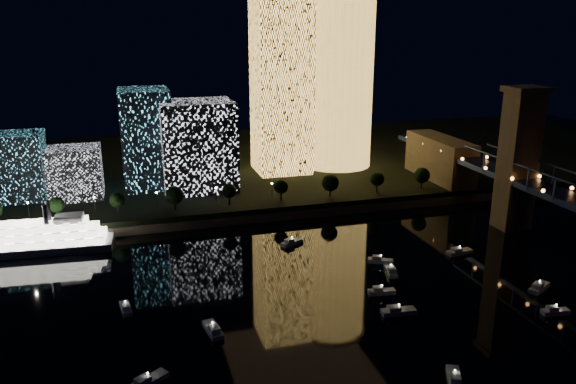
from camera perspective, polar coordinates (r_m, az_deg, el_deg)
name	(u,v)px	position (r m, az deg, el deg)	size (l,w,h in m)	color
ground	(415,320)	(145.33, 12.76, -12.58)	(520.00, 520.00, 0.00)	black
far_bank	(262,162)	(285.50, -2.62, 3.04)	(420.00, 160.00, 5.00)	black
seawall	(311,212)	(213.64, 2.30, -2.00)	(420.00, 6.00, 3.00)	#6B5E4C
tower_cylindrical	(338,80)	(264.57, 5.11, 11.27)	(34.00, 34.00, 80.04)	#FFBC51
tower_rectangular	(281,88)	(252.96, -0.69, 10.53)	(23.70, 23.70, 75.41)	#FFBC51
midrise_blocks	(143,149)	(233.40, -14.56, 4.29)	(91.15, 35.79, 39.98)	white
riverboat	(21,240)	(198.12, -25.52, -4.39)	(55.67, 15.51, 16.56)	silver
motorboats	(364,301)	(150.33, 7.69, -10.89)	(115.43, 87.45, 2.78)	silver
esplanade_trees	(238,190)	(210.03, -5.10, 0.18)	(166.35, 6.79, 8.90)	black
street_lamps	(216,191)	(214.94, -7.33, 0.09)	(132.70, 0.70, 5.65)	black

